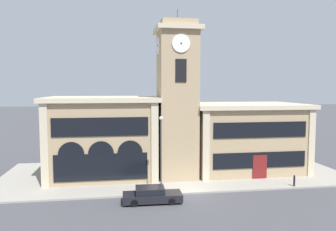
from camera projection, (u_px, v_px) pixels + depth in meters
The scene contains 8 objects.
ground_plane at pixel (188, 194), 29.05m from camera, with size 300.00×300.00×0.00m, color #424247.
sidewalk_kerb at pixel (174, 173), 36.08m from camera, with size 36.62×14.27×0.15m.
clock_tower at pixel (177, 101), 33.67m from camera, with size 4.53×4.53×17.33m.
town_hall_left_wing at pixel (103, 136), 35.24m from camera, with size 11.67×9.51×8.49m.
town_hall_right_wing at pixel (244, 136), 37.71m from camera, with size 12.80×9.51×7.67m.
parked_car_near at pixel (151, 194), 26.95m from camera, with size 4.89×1.95×1.31m.
street_lamp at pixel (161, 144), 28.88m from camera, with size 0.36×0.36×6.81m.
bollard at pixel (294, 181), 30.98m from camera, with size 0.18×0.18×1.06m.
Camera 1 is at (-6.08, -27.77, 9.41)m, focal length 35.00 mm.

